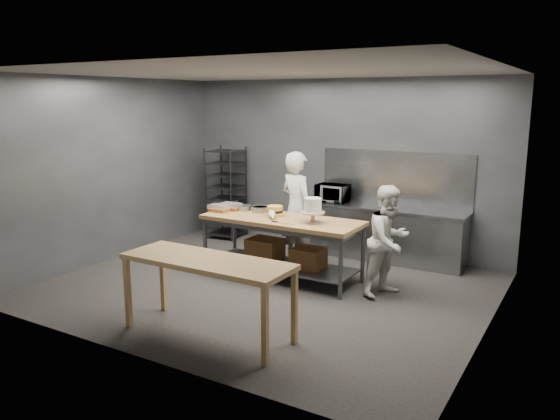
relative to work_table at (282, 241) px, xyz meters
The scene contains 16 objects.
ground 0.76m from the work_table, 87.33° to the right, with size 6.00×6.00×0.00m, color black.
back_wall 2.20m from the work_table, 89.33° to the left, with size 6.00×0.04×3.00m, color #4C4F54.
work_table is the anchor object (origin of this frame).
near_counter 2.23m from the work_table, 81.79° to the right, with size 2.00×0.70×0.90m.
back_counter 1.97m from the work_table, 58.62° to the left, with size 2.60×0.60×0.90m.
splashback_panel 2.36m from the work_table, 62.64° to the left, with size 2.60×0.02×0.90m, color slate.
speed_rack 2.73m from the work_table, 143.97° to the left, with size 0.67×0.71×1.75m.
chef_behind 0.80m from the work_table, 101.46° to the left, with size 0.67×0.44×1.84m, color silver.
chef_right 1.63m from the work_table, ahead, with size 0.74×0.58×1.52m, color silver.
microwave 1.74m from the work_table, 89.20° to the left, with size 0.54×0.37×0.30m, color black.
frosted_cake_stand 0.79m from the work_table, ahead, with size 0.34×0.34×0.36m.
layer_cake 0.46m from the work_table, 164.38° to the left, with size 0.23×0.23×0.16m.
cake_pans 0.87m from the work_table, 162.74° to the left, with size 0.79×0.34×0.07m.
piping_bag 0.46m from the work_table, 103.86° to the right, with size 0.12×0.12×0.38m, color silver.
offset_spatula 0.48m from the work_table, 64.99° to the right, with size 0.36×0.02×0.02m.
pastry_clamshells 1.12m from the work_table, behind, with size 0.39×0.42×0.11m.
Camera 1 is at (3.97, -6.29, 2.64)m, focal length 35.00 mm.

